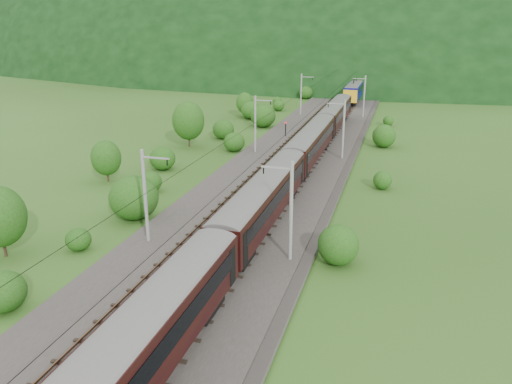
# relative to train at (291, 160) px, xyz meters

# --- Properties ---
(ground) EXTENTS (600.00, 600.00, 0.00)m
(ground) POSITION_rel_train_xyz_m (-2.40, -17.09, -3.58)
(ground) COLOR #2A4B17
(ground) RESTS_ON ground
(railbed) EXTENTS (14.00, 220.00, 0.30)m
(railbed) POSITION_rel_train_xyz_m (-2.40, -7.09, -3.43)
(railbed) COLOR #38332D
(railbed) RESTS_ON ground
(track_left) EXTENTS (2.40, 220.00, 0.27)m
(track_left) POSITION_rel_train_xyz_m (-4.80, -7.09, -3.21)
(track_left) COLOR brown
(track_left) RESTS_ON railbed
(track_right) EXTENTS (2.40, 220.00, 0.27)m
(track_right) POSITION_rel_train_xyz_m (0.00, -7.09, -3.21)
(track_right) COLOR brown
(track_right) RESTS_ON railbed
(catenary_left) EXTENTS (2.54, 192.28, 8.00)m
(catenary_left) POSITION_rel_train_xyz_m (-8.52, 14.91, 0.92)
(catenary_left) COLOR gray
(catenary_left) RESTS_ON railbed
(catenary_right) EXTENTS (2.54, 192.28, 8.00)m
(catenary_right) POSITION_rel_train_xyz_m (3.72, 14.91, 0.92)
(catenary_right) COLOR gray
(catenary_right) RESTS_ON railbed
(overhead_wires) EXTENTS (4.83, 198.00, 0.03)m
(overhead_wires) POSITION_rel_train_xyz_m (-2.40, -7.09, 3.52)
(overhead_wires) COLOR black
(overhead_wires) RESTS_ON ground
(mountain_main) EXTENTS (504.00, 360.00, 244.00)m
(mountain_main) POSITION_rel_train_xyz_m (-2.40, 242.91, -3.58)
(mountain_main) COLOR black
(mountain_main) RESTS_ON ground
(mountain_ridge) EXTENTS (336.00, 280.00, 132.00)m
(mountain_ridge) POSITION_rel_train_xyz_m (-122.40, 282.91, -3.58)
(mountain_ridge) COLOR black
(mountain_ridge) RESTS_ON ground
(train) EXTENTS (3.03, 143.90, 5.27)m
(train) POSITION_rel_train_xyz_m (0.00, 0.00, 0.00)
(train) COLOR black
(train) RESTS_ON ground
(hazard_post_near) EXTENTS (0.18, 0.18, 1.67)m
(hazard_post_near) POSITION_rel_train_xyz_m (-3.02, 17.53, -2.45)
(hazard_post_near) COLOR red
(hazard_post_near) RESTS_ON railbed
(hazard_post_far) EXTENTS (0.15, 0.15, 1.43)m
(hazard_post_far) POSITION_rel_train_xyz_m (-2.10, 12.72, -2.57)
(hazard_post_far) COLOR red
(hazard_post_far) RESTS_ON railbed
(signal) EXTENTS (0.26, 0.26, 2.32)m
(signal) POSITION_rel_train_xyz_m (-6.83, 26.23, -1.92)
(signal) COLOR black
(signal) RESTS_ON railbed
(vegetation_left) EXTENTS (13.74, 152.38, 6.90)m
(vegetation_left) POSITION_rel_train_xyz_m (-15.80, 6.41, -1.25)
(vegetation_left) COLOR #204512
(vegetation_left) RESTS_ON ground
(vegetation_right) EXTENTS (6.02, 102.12, 3.13)m
(vegetation_right) POSITION_rel_train_xyz_m (8.60, -7.16, -2.22)
(vegetation_right) COLOR #204512
(vegetation_right) RESTS_ON ground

